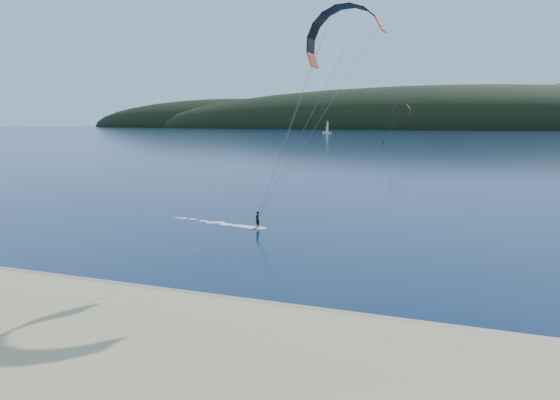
# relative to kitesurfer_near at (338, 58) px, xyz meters

# --- Properties ---
(ground) EXTENTS (1800.00, 1800.00, 0.00)m
(ground) POSITION_rel_kitesurfer_near_xyz_m (-1.64, -20.49, -14.45)
(ground) COLOR #081A3B
(ground) RESTS_ON ground
(wet_sand) EXTENTS (220.00, 2.50, 0.10)m
(wet_sand) POSITION_rel_kitesurfer_near_xyz_m (-1.64, -15.99, -14.40)
(wet_sand) COLOR #8D7B52
(wet_sand) RESTS_ON ground
(headland) EXTENTS (1200.00, 310.00, 140.00)m
(headland) POSITION_rel_kitesurfer_near_xyz_m (-1.01, 724.79, -14.45)
(headland) COLOR black
(headland) RESTS_ON ground
(kitesurfer_near) EXTENTS (23.29, 7.33, 18.54)m
(kitesurfer_near) POSITION_rel_kitesurfer_near_xyz_m (0.00, 0.00, 0.00)
(kitesurfer_near) COLOR yellow
(kitesurfer_near) RESTS_ON ground
(kitesurfer_far) EXTENTS (12.25, 6.58, 16.04)m
(kitesurfer_far) POSITION_rel_kitesurfer_near_xyz_m (-24.14, 183.09, -1.35)
(kitesurfer_far) COLOR yellow
(kitesurfer_far) RESTS_ON ground
(sailboat) EXTENTS (7.72, 4.77, 10.74)m
(sailboat) POSITION_rel_kitesurfer_near_xyz_m (-114.39, 384.84, -13.65)
(sailboat) COLOR white
(sailboat) RESTS_ON ground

